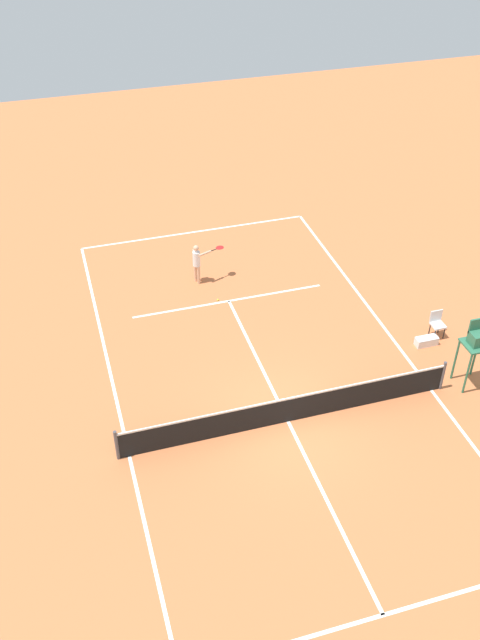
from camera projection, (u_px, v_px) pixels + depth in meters
ground_plane at (288, 421)px, 21.00m from camera, size 60.00×60.00×0.00m
court_lines at (288, 421)px, 21.00m from camera, size 9.63×23.48×0.01m
tennis_net at (289, 409)px, 20.70m from camera, size 10.23×0.10×1.07m
player_serving at (198, 260)px, 26.35m from camera, size 1.29×0.56×1.61m
tennis_ball at (218, 300)px, 25.91m from camera, size 0.07×0.07×0.07m
umpire_chair at (476, 343)px, 21.39m from camera, size 0.80×0.80×2.41m
courtside_chair_mid at (437, 323)px, 23.98m from camera, size 0.44×0.46×0.95m
equipment_bag at (426, 341)px, 23.80m from camera, size 0.76×0.32×0.30m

